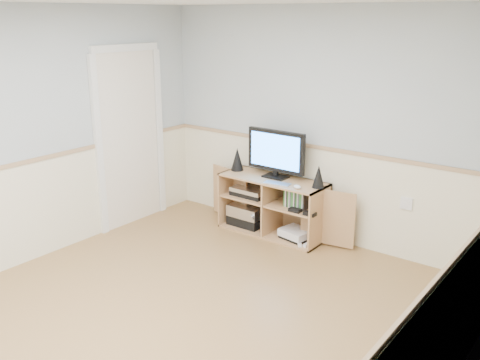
# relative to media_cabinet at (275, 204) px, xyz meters

# --- Properties ---
(room) EXTENTS (4.04, 4.54, 2.54)m
(room) POSITION_rel_media_cabinet_xyz_m (0.38, -1.92, 0.88)
(room) COLOR tan
(room) RESTS_ON ground
(media_cabinet) EXTENTS (1.92, 0.46, 0.65)m
(media_cabinet) POSITION_rel_media_cabinet_xyz_m (0.00, 0.00, 0.00)
(media_cabinet) COLOR tan
(media_cabinet) RESTS_ON floor
(monitor) EXTENTS (0.71, 0.18, 0.54)m
(monitor) POSITION_rel_media_cabinet_xyz_m (0.00, -0.01, 0.61)
(monitor) COLOR black
(monitor) RESTS_ON media_cabinet
(speaker_left) EXTENTS (0.15, 0.15, 0.27)m
(speaker_left) POSITION_rel_media_cabinet_xyz_m (-0.52, -0.03, 0.45)
(speaker_left) COLOR black
(speaker_left) RESTS_ON media_cabinet
(speaker_right) EXTENTS (0.13, 0.13, 0.24)m
(speaker_right) POSITION_rel_media_cabinet_xyz_m (0.56, -0.03, 0.44)
(speaker_right) COLOR black
(speaker_right) RESTS_ON media_cabinet
(keyboard) EXTENTS (0.30, 0.16, 0.01)m
(keyboard) POSITION_rel_media_cabinet_xyz_m (0.15, -0.19, 0.32)
(keyboard) COLOR silver
(keyboard) RESTS_ON media_cabinet
(mouse) EXTENTS (0.11, 0.10, 0.04)m
(mouse) POSITION_rel_media_cabinet_xyz_m (0.40, -0.19, 0.34)
(mouse) COLOR white
(mouse) RESTS_ON media_cabinet
(av_components) EXTENTS (0.51, 0.31, 0.47)m
(av_components) POSITION_rel_media_cabinet_xyz_m (-0.33, -0.06, -0.11)
(av_components) COLOR black
(av_components) RESTS_ON media_cabinet
(game_consoles) EXTENTS (0.46, 0.31, 0.11)m
(game_consoles) POSITION_rel_media_cabinet_xyz_m (0.32, -0.07, -0.26)
(game_consoles) COLOR white
(game_consoles) RESTS_ON media_cabinet
(game_cases) EXTENTS (0.26, 0.14, 0.19)m
(game_cases) POSITION_rel_media_cabinet_xyz_m (0.33, -0.07, 0.15)
(game_cases) COLOR #3F8C3F
(game_cases) RESTS_ON media_cabinet
(wall_outlet) EXTENTS (0.12, 0.03, 0.12)m
(wall_outlet) POSITION_rel_media_cabinet_xyz_m (1.43, 0.19, 0.27)
(wall_outlet) COLOR white
(wall_outlet) RESTS_ON wall_back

